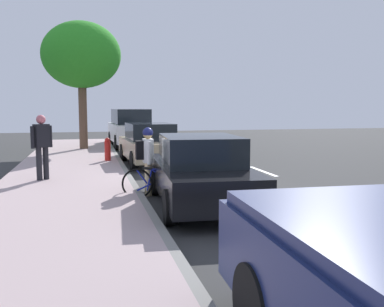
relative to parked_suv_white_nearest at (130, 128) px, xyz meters
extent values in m
plane|color=#333333|center=(-0.66, 12.90, -1.03)|extent=(54.65, 54.65, 0.00)
cube|color=#AF9697|center=(2.83, 12.90, -0.95)|extent=(3.38, 34.16, 0.16)
cube|color=gray|center=(1.06, 12.90, -0.95)|extent=(0.16, 34.16, 0.16)
cube|color=white|center=(-3.41, -3.08, -1.02)|extent=(0.14, 2.20, 0.01)
cube|color=white|center=(-3.41, 1.12, -1.02)|extent=(0.14, 2.20, 0.01)
cube|color=white|center=(-3.41, 5.32, -1.02)|extent=(0.14, 2.20, 0.01)
cube|color=white|center=(-3.41, 9.52, -1.02)|extent=(0.14, 2.20, 0.01)
cube|color=white|center=(-3.41, 13.72, -1.02)|extent=(0.14, 2.20, 0.01)
cube|color=white|center=(-0.41, 12.90, -1.02)|extent=(0.12, 34.16, 0.01)
cube|color=white|center=(0.00, 0.00, -0.25)|extent=(2.12, 4.78, 0.90)
cube|color=black|center=(0.00, 0.00, 0.58)|extent=(1.82, 3.18, 0.76)
cylinder|color=black|center=(0.80, 1.50, -0.65)|extent=(0.26, 0.77, 0.76)
cylinder|color=black|center=(-0.94, 1.41, -0.65)|extent=(0.26, 0.77, 0.76)
cylinder|color=black|center=(0.94, -1.41, -0.65)|extent=(0.26, 0.77, 0.76)
cylinder|color=black|center=(-0.80, -1.50, -0.65)|extent=(0.26, 0.77, 0.76)
cube|color=tan|center=(-0.04, 6.94, -0.43)|extent=(1.97, 4.48, 0.64)
cube|color=black|center=(-0.04, 6.94, 0.19)|extent=(1.65, 2.17, 0.60)
cylinder|color=black|center=(0.71, 8.34, -0.70)|extent=(0.25, 0.67, 0.66)
cylinder|color=black|center=(-0.91, 8.27, -0.70)|extent=(0.25, 0.67, 0.66)
cylinder|color=black|center=(0.84, 5.62, -0.70)|extent=(0.25, 0.67, 0.66)
cylinder|color=black|center=(-0.78, 5.54, -0.70)|extent=(0.25, 0.67, 0.66)
cube|color=black|center=(-0.13, 13.88, -0.43)|extent=(2.04, 4.51, 0.64)
cube|color=black|center=(-0.13, 13.88, 0.19)|extent=(1.68, 2.20, 0.60)
cylinder|color=black|center=(0.77, 15.19, -0.70)|extent=(0.26, 0.67, 0.66)
cylinder|color=black|center=(-0.84, 15.30, -0.70)|extent=(0.26, 0.67, 0.66)
cylinder|color=black|center=(0.59, 12.47, -0.70)|extent=(0.26, 0.67, 0.66)
cylinder|color=black|center=(-1.02, 12.58, -0.70)|extent=(0.26, 0.67, 0.66)
torus|color=black|center=(0.08, 12.98, -0.67)|extent=(0.71, 0.16, 0.71)
torus|color=black|center=(1.10, 12.82, -0.67)|extent=(0.71, 0.16, 0.71)
cylinder|color=#1926A5|center=(0.46, 12.92, -0.58)|extent=(0.64, 0.14, 0.53)
cylinder|color=#1926A5|center=(0.82, 12.86, -0.59)|extent=(0.14, 0.06, 0.49)
cylinder|color=#1926A5|center=(0.51, 12.91, -0.34)|extent=(0.73, 0.15, 0.05)
cylinder|color=#1926A5|center=(0.94, 12.85, -0.75)|extent=(0.35, 0.09, 0.19)
cylinder|color=#1926A5|center=(0.99, 12.84, -0.51)|extent=(0.27, 0.08, 0.34)
cylinder|color=#1926A5|center=(0.12, 12.98, -0.50)|extent=(0.12, 0.05, 0.35)
cube|color=black|center=(0.87, 12.86, -0.31)|extent=(0.25, 0.14, 0.05)
cylinder|color=black|center=(0.15, 12.97, -0.27)|extent=(0.10, 0.46, 0.03)
cylinder|color=#C6B284|center=(0.79, 12.55, -0.63)|extent=(0.15, 0.15, 0.80)
cylinder|color=#C6B284|center=(0.79, 12.35, -0.63)|extent=(0.15, 0.15, 0.80)
cube|color=white|center=(0.79, 12.45, 0.06)|extent=(0.24, 0.38, 0.56)
cylinder|color=white|center=(0.80, 12.71, 0.03)|extent=(0.10, 0.10, 0.54)
cylinder|color=white|center=(0.79, 12.19, 0.03)|extent=(0.10, 0.10, 0.54)
sphere|color=tan|center=(0.79, 12.45, 0.45)|extent=(0.22, 0.22, 0.22)
sphere|color=navy|center=(0.79, 12.45, 0.49)|extent=(0.25, 0.25, 0.25)
cube|color=black|center=(0.99, 12.45, 0.08)|extent=(0.19, 0.30, 0.44)
cylinder|color=brown|center=(2.37, 1.82, 0.80)|extent=(0.38, 0.38, 3.34)
ellipsoid|color=green|center=(2.37, 1.82, 3.47)|extent=(3.61, 3.61, 3.04)
cylinder|color=black|center=(3.48, 10.56, -0.43)|extent=(0.15, 0.15, 0.88)
cylinder|color=black|center=(3.31, 10.44, -0.43)|extent=(0.15, 0.15, 0.88)
cube|color=black|center=(3.39, 10.50, 0.33)|extent=(0.44, 0.41, 0.62)
cylinder|color=black|center=(3.61, 10.65, 0.30)|extent=(0.10, 0.10, 0.59)
cylinder|color=black|center=(3.18, 10.35, 0.30)|extent=(0.10, 0.10, 0.59)
sphere|color=#D06772|center=(3.39, 10.50, 0.76)|extent=(0.25, 0.25, 0.25)
cylinder|color=red|center=(1.49, 6.69, -0.52)|extent=(0.22, 0.22, 0.70)
sphere|color=red|center=(1.49, 6.69, -0.13)|extent=(0.20, 0.20, 0.20)
camera|label=1|loc=(2.19, 22.70, 1.12)|focal=40.45mm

